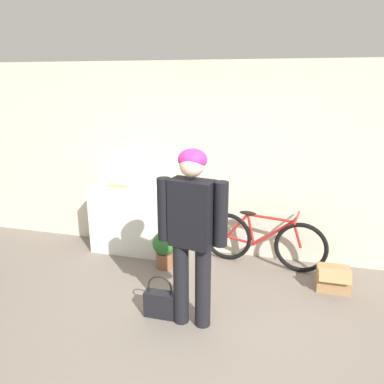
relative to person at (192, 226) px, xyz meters
The scene contains 9 objects.
ground_plane 1.27m from the person, 81.16° to the right, with size 14.00×14.00×0.00m, color slate.
wall_back 1.72m from the person, 86.31° to the left, with size 8.00×0.07×2.60m.
side_shelf 2.00m from the person, 132.31° to the left, with size 1.03×0.46×0.94m.
person is the anchor object (origin of this frame).
bicycle 1.68m from the person, 67.87° to the left, with size 1.63×0.46×0.74m.
banana 2.01m from the person, 135.91° to the left, with size 0.33×0.09×0.03m.
handbag 0.96m from the person, behind, with size 0.33×0.13×0.46m.
cardboard_box 2.00m from the person, 36.10° to the left, with size 0.37×0.36×0.31m.
potted_plant 1.45m from the person, 121.68° to the left, with size 0.31×0.31×0.49m.
Camera 1 is at (0.72, -2.44, 2.36)m, focal length 35.00 mm.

